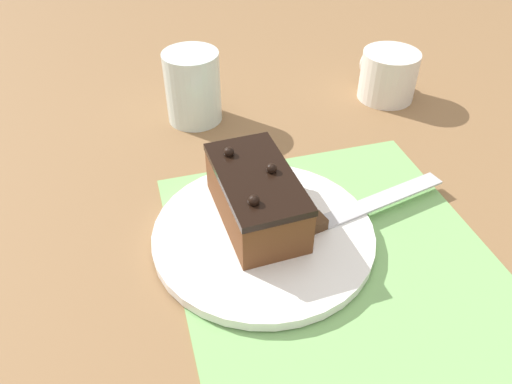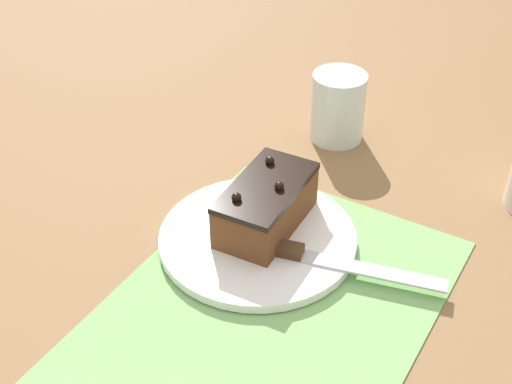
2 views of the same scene
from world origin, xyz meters
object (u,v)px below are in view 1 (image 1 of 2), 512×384
chocolate_cake (256,196)px  serving_knife (325,220)px  drinking_glass (193,87)px  cake_plate (263,234)px  coffee_mug (388,75)px

chocolate_cake → serving_knife: (-0.03, -0.07, -0.03)m
serving_knife → chocolate_cake: bearing=-126.6°
chocolate_cake → drinking_glass: size_ratio=1.43×
cake_plate → serving_knife: size_ratio=0.99×
serving_knife → coffee_mug: (0.27, -0.22, 0.02)m
drinking_glass → coffee_mug: (-0.02, -0.31, -0.01)m
cake_plate → serving_knife: serving_knife is taller
cake_plate → serving_knife: 0.07m
cake_plate → coffee_mug: bearing=-47.3°
chocolate_cake → drinking_glass: bearing=5.2°
cake_plate → drinking_glass: drinking_glass is taller
coffee_mug → cake_plate: bearing=132.7°
cake_plate → chocolate_cake: chocolate_cake is taller
cake_plate → coffee_mug: size_ratio=2.51×
chocolate_cake → serving_knife: size_ratio=0.61×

